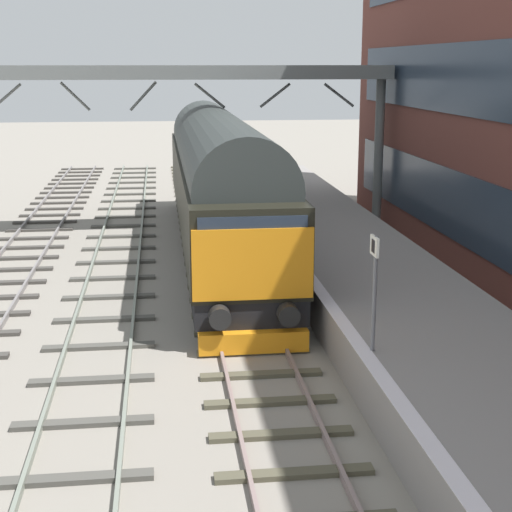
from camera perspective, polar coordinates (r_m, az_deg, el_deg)
The scene contains 7 objects.
ground_plane at distance 19.89m, azimuth -1.11°, elevation -4.39°, with size 140.00×140.00×0.00m, color gray.
track_main at distance 19.87m, azimuth -1.11°, elevation -4.24°, with size 2.50×60.00×0.15m.
track_adjacent_west at distance 19.83m, azimuth -11.01°, elevation -4.53°, with size 2.50×60.00×0.15m.
station_platform at distance 20.41m, azimuth 9.00°, elevation -2.62°, with size 4.00×44.00×1.01m.
diesel_locomotive at distance 26.03m, azimuth -2.72°, elevation 5.58°, with size 2.74×19.44×4.68m.
platform_number_sign at distance 14.45m, azimuth 8.64°, elevation -1.48°, with size 0.10×0.44×2.18m.
overhead_footbridge at distance 29.50m, azimuth -5.84°, elevation 12.69°, with size 15.88×2.00×6.18m.
Camera 1 is at (-1.94, -18.79, 6.22)m, focal length 54.81 mm.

